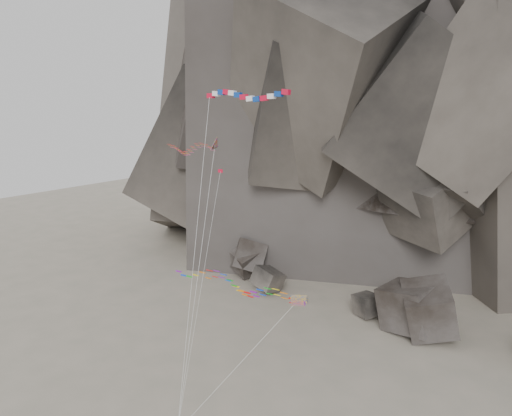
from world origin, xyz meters
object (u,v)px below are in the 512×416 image
Objects in this scene: banner_kite at (244,99)px; pennant_kite at (210,235)px; delta_kite at (188,148)px; parafoil_kite at (230,282)px.

banner_kite reaches higher than pennant_kite.
banner_kite is at bearing -19.69° from pennant_kite.
delta_kite is 14.01m from banner_kite.
pennant_kite is at bearing -44.17° from delta_kite.
banner_kite is 1.33× the size of pennant_kite.
parafoil_kite is (8.32, -3.66, -12.10)m from delta_kite.
parafoil_kite is at bearing 148.67° from banner_kite.
parafoil_kite is at bearing 16.50° from pennant_kite.
banner_kite is 13.74m from pennant_kite.
parafoil_kite is at bearing -34.16° from delta_kite.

